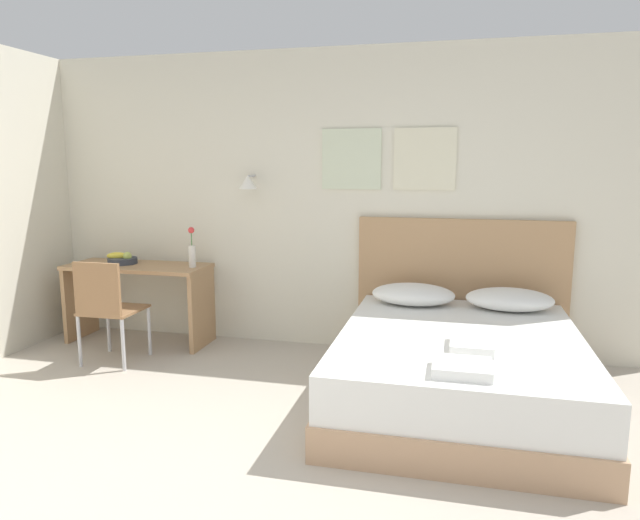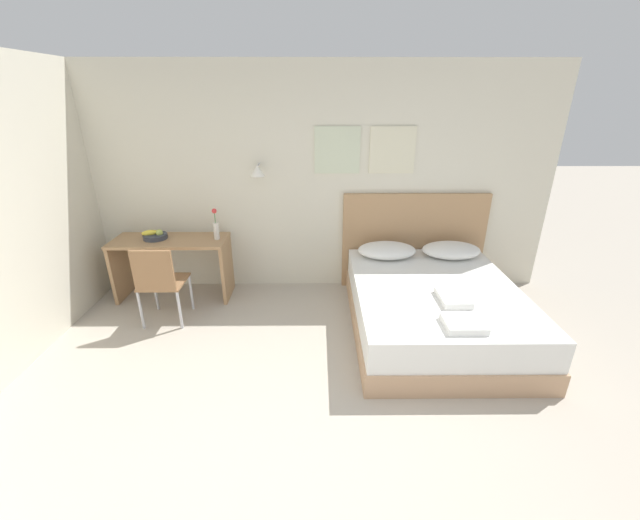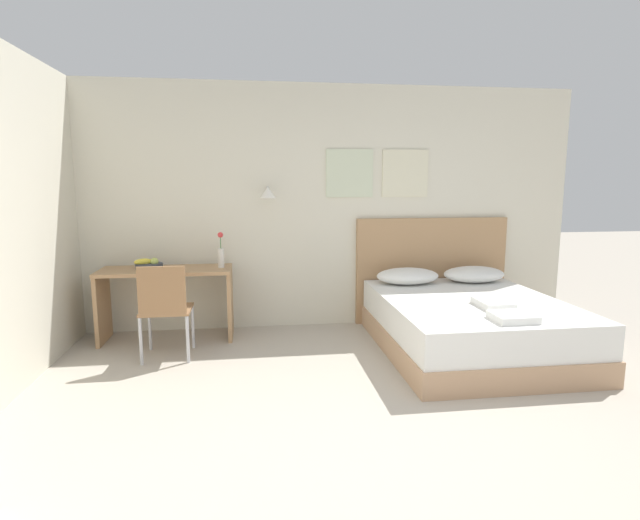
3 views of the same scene
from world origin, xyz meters
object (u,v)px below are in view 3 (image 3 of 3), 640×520
Objects in this scene: pillow_left at (408,276)px; folded_towel_near_foot at (493,303)px; bed at (469,325)px; pillow_right at (474,274)px; folded_towel_mid_bed at (513,317)px; fruit_bowl at (149,265)px; headboard at (431,270)px; desk at (167,289)px; desk_chair at (165,304)px; flower_vase at (221,254)px.

pillow_left reaches higher than folded_towel_near_foot.
bed is 3.04× the size of pillow_right.
folded_towel_near_foot and folded_towel_mid_bed have the same top height.
fruit_bowl reaches higher than bed.
headboard is 2.93m from desk.
bed is 2.85m from desk_chair.
flower_vase is (0.72, -0.02, 0.10)m from fruit_bowl.
fruit_bowl is at bearing 153.35° from folded_towel_mid_bed.
desk reaches higher than folded_towel_near_foot.
headboard is at bearing 141.44° from pillow_right.
headboard is 2.60× the size of pillow_left.
desk reaches higher than pillow_left.
folded_towel_mid_bed is at bearing -103.70° from pillow_right.
fruit_bowl is at bearing 178.72° from flower_vase.
desk is 1.48× the size of desk_chair.
pillow_right is 1.56m from folded_towel_mid_bed.
flower_vase is at bearing -1.28° from fruit_bowl.
desk_chair is 2.42× the size of flower_vase.
desk is 3.59× the size of flower_vase.
fruit_bowl is (-3.46, 0.04, 0.18)m from pillow_right.
folded_towel_near_foot is 3.35m from fruit_bowl.
desk_chair reaches higher than pillow_left.
folded_towel_near_foot is (0.45, -1.07, -0.06)m from pillow_left.
desk is (-2.54, 0.02, -0.07)m from pillow_left.
headboard is 1.34× the size of desk.
pillow_right is at bearing 76.30° from folded_towel_mid_bed.
pillow_right is at bearing 73.73° from folded_towel_near_foot.
folded_towel_mid_bed is (-0.37, -1.52, -0.06)m from pillow_right.
flower_vase is (-2.36, -0.28, 0.28)m from headboard.
flower_vase reaches higher than fruit_bowl.
folded_towel_near_foot is at bearing -8.84° from desk_chair.
desk_chair reaches higher than bed.
bed is 0.91m from pillow_left.
pillow_right reaches higher than folded_towel_near_foot.
flower_vase is at bearing 147.05° from folded_towel_mid_bed.
headboard is 3.10m from fruit_bowl.
headboard reaches higher than fruit_bowl.
desk is (-2.93, 1.53, -0.02)m from folded_towel_mid_bed.
headboard is (0.00, 1.06, 0.35)m from bed.
flower_vase is (-2.74, 0.02, 0.28)m from pillow_right.
pillow_right is 2.09× the size of folded_towel_mid_bed.
pillow_right is 1.11m from folded_towel_near_foot.
folded_towel_near_foot is at bearing -77.61° from bed.
desk_chair reaches higher than fruit_bowl.
headboard is 2.98m from desk_chair.
desk reaches higher than pillow_right.
fruit_bowl is at bearing 110.95° from desk_chair.
pillow_left is at bearing -0.41° from desk.
folded_towel_mid_bed is 3.47m from fruit_bowl.
headboard is at bearing 90.00° from bed.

